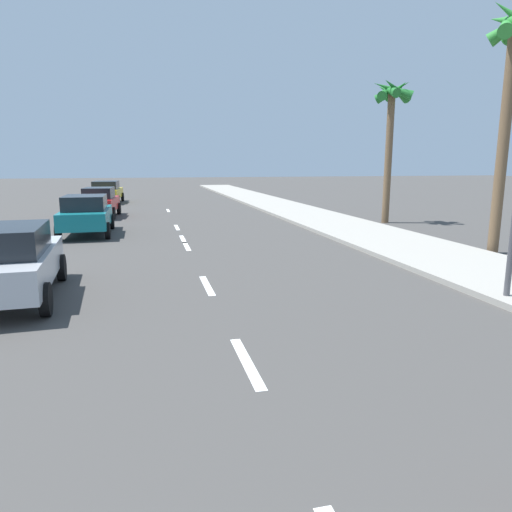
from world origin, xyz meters
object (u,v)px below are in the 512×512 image
parked_car_teal (86,214)px  parked_car_red (100,201)px  palm_tree_mid (512,58)px  palm_tree_far (391,108)px  parked_car_yellow (107,191)px  parked_car_silver (6,261)px

parked_car_teal → parked_car_red: (-0.02, 6.31, -0.00)m
parked_car_red → palm_tree_mid: (13.00, -13.48, 5.02)m
palm_tree_far → parked_car_red: bearing=157.4°
parked_car_yellow → palm_tree_mid: bearing=-56.6°
palm_tree_far → parked_car_silver: bearing=-144.8°
parked_car_yellow → palm_tree_mid: 26.94m
parked_car_red → palm_tree_mid: 19.39m
parked_car_teal → palm_tree_far: (13.51, 0.69, 4.47)m
parked_car_teal → palm_tree_mid: palm_tree_mid is taller
parked_car_red → palm_tree_mid: size_ratio=0.52×
parked_car_red → palm_tree_far: palm_tree_far is taller
parked_car_red → palm_tree_mid: palm_tree_mid is taller
parked_car_yellow → palm_tree_mid: palm_tree_mid is taller
parked_car_teal → palm_tree_mid: bearing=-29.4°
parked_car_silver → parked_car_yellow: (0.16, 24.93, 0.00)m
parked_car_teal → palm_tree_mid: (12.98, -7.16, 5.01)m
parked_car_silver → palm_tree_mid: (13.50, 2.07, 5.01)m
parked_car_yellow → parked_car_silver: bearing=-87.2°
palm_tree_mid → parked_car_red: bearing=134.0°
parked_car_silver → parked_car_teal: size_ratio=1.02×
parked_car_yellow → palm_tree_mid: size_ratio=0.60×
parked_car_red → palm_tree_far: size_ratio=0.58×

